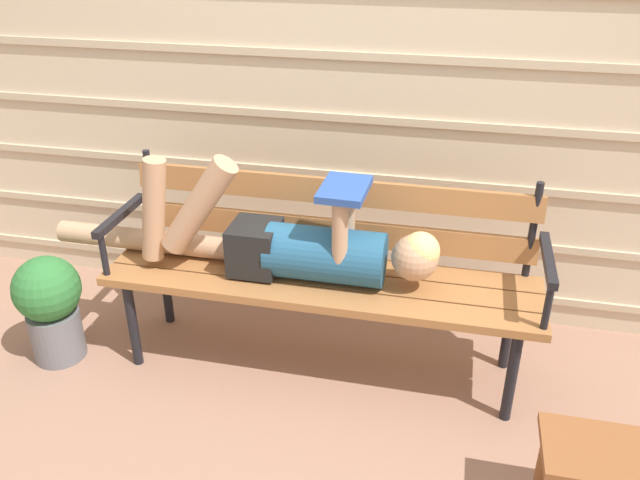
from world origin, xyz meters
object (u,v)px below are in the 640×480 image
Objects in this scene: park_bench at (323,261)px; potted_plant at (50,304)px; footstool at (604,469)px; reclining_person at (286,243)px.

potted_plant is (-1.18, -0.27, -0.22)m from park_bench.
park_bench is 1.23m from potted_plant.
footstool is at bearing -34.41° from park_bench.
park_bench is 1.07× the size of reclining_person.
footstool is at bearing -11.57° from potted_plant.
potted_plant is at bearing -167.21° from park_bench.
reclining_person is 1.11m from potted_plant.
park_bench is 0.19m from reclining_person.
potted_plant is at bearing -169.07° from reclining_person.
park_bench is at bearing 12.79° from potted_plant.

